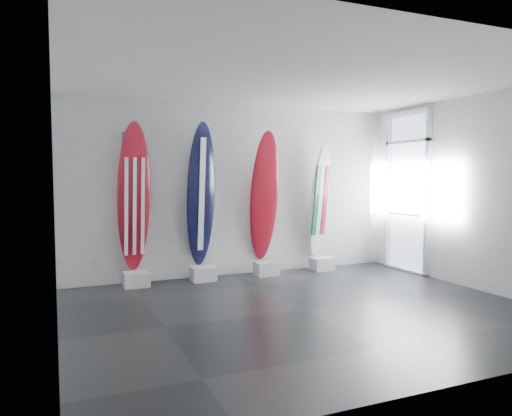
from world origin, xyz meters
name	(u,v)px	position (x,y,z in m)	size (l,w,h in m)	color
floor	(304,310)	(0.00, 0.00, 0.00)	(6.00, 6.00, 0.00)	black
ceiling	(306,78)	(0.00, 0.00, 3.00)	(6.00, 6.00, 0.00)	white
wall_back	(237,190)	(0.00, 2.50, 1.50)	(6.00, 6.00, 0.00)	silver
wall_front	(453,209)	(0.00, -2.50, 1.50)	(6.00, 6.00, 0.00)	silver
wall_left	(54,201)	(-3.00, 0.00, 1.50)	(5.00, 5.00, 0.00)	silver
wall_right	(477,193)	(3.00, 0.00, 1.50)	(5.00, 5.00, 0.00)	silver
display_block_usa	(136,279)	(-1.83, 2.18, 0.12)	(0.40, 0.30, 0.24)	white
surfboard_usa	(134,197)	(-1.83, 2.28, 1.43)	(0.54, 0.08, 2.38)	maroon
display_block_navy	(203,274)	(-0.73, 2.18, 0.12)	(0.40, 0.30, 0.24)	white
surfboard_navy	(201,195)	(-0.73, 2.28, 1.44)	(0.55, 0.08, 2.41)	black
display_block_swiss	(267,269)	(0.43, 2.18, 0.12)	(0.40, 0.30, 0.24)	white
surfboard_swiss	(264,197)	(0.43, 2.28, 1.39)	(0.53, 0.08, 2.33)	maroon
display_block_italy	(322,264)	(1.56, 2.18, 0.12)	(0.40, 0.30, 0.24)	white
surfboard_italy	(320,201)	(1.56, 2.28, 1.29)	(0.48, 0.08, 2.12)	silver
wall_outlet	(93,265)	(-2.45, 2.48, 0.35)	(0.09, 0.02, 0.13)	silver
glass_door	(407,194)	(2.97, 1.55, 1.43)	(0.12, 1.16, 2.85)	white
balcony	(460,240)	(4.30, 1.55, 0.50)	(2.80, 2.20, 1.20)	slate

